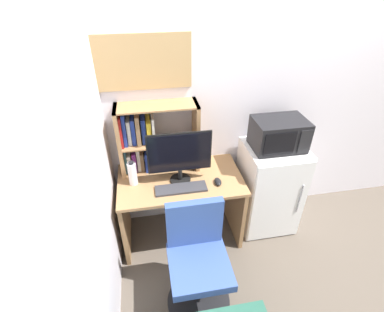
% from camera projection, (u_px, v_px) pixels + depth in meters
% --- Properties ---
extents(wall_back, '(6.40, 0.04, 2.60)m').
position_uv_depth(wall_back, '(320.00, 93.00, 2.70)').
color(wall_back, silver).
rests_on(wall_back, ground_plane).
extents(wall_left, '(0.04, 4.40, 2.60)m').
position_uv_depth(wall_left, '(62.00, 284.00, 1.07)').
color(wall_left, silver).
rests_on(wall_left, ground_plane).
extents(desk, '(1.10, 0.63, 0.72)m').
position_uv_depth(desk, '(181.00, 198.00, 2.66)').
color(desk, '#997047').
rests_on(desk, ground_plane).
extents(hutch_bookshelf, '(0.70, 0.24, 0.63)m').
position_uv_depth(hutch_bookshelf, '(148.00, 140.00, 2.50)').
color(hutch_bookshelf, '#997047').
rests_on(hutch_bookshelf, desk).
extents(monitor, '(0.54, 0.18, 0.47)m').
position_uv_depth(monitor, '(180.00, 155.00, 2.37)').
color(monitor, black).
rests_on(monitor, desk).
extents(keyboard, '(0.44, 0.13, 0.02)m').
position_uv_depth(keyboard, '(181.00, 189.00, 2.41)').
color(keyboard, '#333338').
rests_on(keyboard, desk).
extents(computer_mouse, '(0.06, 0.11, 0.04)m').
position_uv_depth(computer_mouse, '(218.00, 182.00, 2.47)').
color(computer_mouse, black).
rests_on(computer_mouse, desk).
extents(water_bottle, '(0.07, 0.07, 0.23)m').
position_uv_depth(water_bottle, '(133.00, 173.00, 2.42)').
color(water_bottle, silver).
rests_on(water_bottle, desk).
extents(mini_fridge, '(0.54, 0.52, 0.93)m').
position_uv_depth(mini_fridge, '(269.00, 187.00, 2.83)').
color(mini_fridge, white).
rests_on(mini_fridge, ground_plane).
extents(microwave, '(0.46, 0.33, 0.27)m').
position_uv_depth(microwave, '(279.00, 134.00, 2.50)').
color(microwave, black).
rests_on(microwave, mini_fridge).
extents(desk_chair, '(0.51, 0.51, 0.93)m').
position_uv_depth(desk_chair, '(198.00, 265.00, 2.16)').
color(desk_chair, black).
rests_on(desk_chair, ground_plane).
extents(wall_corkboard, '(0.77, 0.02, 0.43)m').
position_uv_depth(wall_corkboard, '(143.00, 62.00, 2.22)').
color(wall_corkboard, tan).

